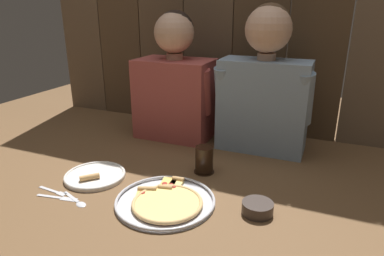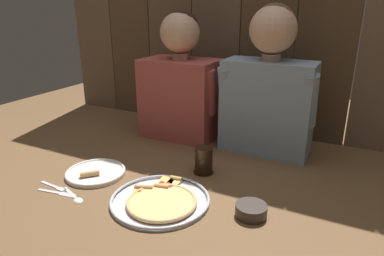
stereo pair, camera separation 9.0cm
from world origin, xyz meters
name	(u,v)px [view 2 (the right image)]	position (x,y,z in m)	size (l,w,h in m)	color
ground_plane	(179,178)	(0.00, 0.00, 0.00)	(3.20, 3.20, 0.00)	brown
pizza_tray	(161,200)	(0.03, -0.18, 0.01)	(0.35, 0.35, 0.03)	silver
dinner_plate	(96,172)	(-0.31, -0.12, 0.01)	(0.24, 0.24, 0.03)	white
drinking_glass	(204,160)	(0.06, 0.09, 0.05)	(0.08, 0.08, 0.11)	black
dipping_bowl	(251,210)	(0.33, -0.12, 0.02)	(0.10, 0.10, 0.04)	#3D332D
table_fork	(54,186)	(-0.39, -0.27, 0.00)	(0.13, 0.03, 0.01)	silver
table_knife	(56,192)	(-0.34, -0.30, 0.00)	(0.16, 0.04, 0.01)	silver
table_spoon	(75,197)	(-0.26, -0.29, 0.00)	(0.14, 0.07, 0.01)	silver
diner_left	(180,82)	(-0.22, 0.43, 0.28)	(0.41, 0.24, 0.62)	#AD4C47
diner_right	(269,84)	(0.22, 0.43, 0.31)	(0.43, 0.21, 0.65)	#849EB7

